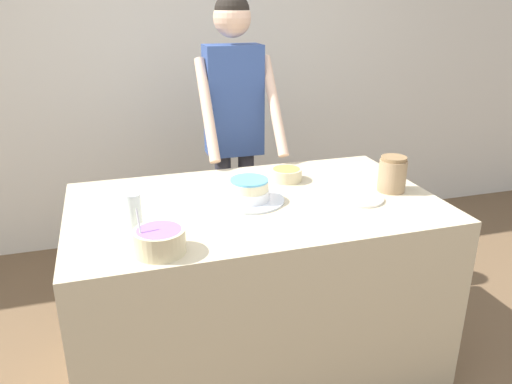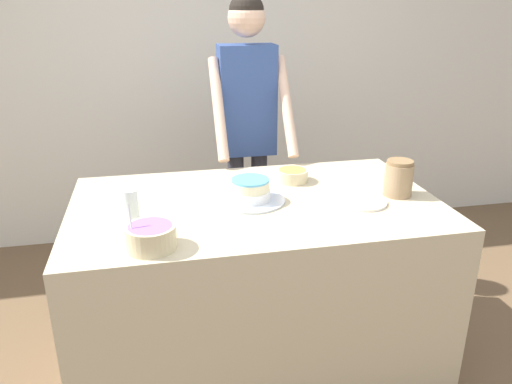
{
  "view_description": "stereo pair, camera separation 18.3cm",
  "coord_description": "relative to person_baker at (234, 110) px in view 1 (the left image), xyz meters",
  "views": [
    {
      "loc": [
        -0.61,
        -1.52,
        1.74
      ],
      "look_at": [
        -0.01,
        0.45,
        0.95
      ],
      "focal_mm": 35.0,
      "sensor_mm": 36.0,
      "label": 1
    },
    {
      "loc": [
        -0.43,
        -1.57,
        1.74
      ],
      "look_at": [
        -0.01,
        0.45,
        0.95
      ],
      "focal_mm": 35.0,
      "sensor_mm": 36.0,
      "label": 2
    }
  ],
  "objects": [
    {
      "name": "wall_back",
      "position": [
        -0.12,
        0.8,
        0.17
      ],
      "size": [
        10.0,
        0.05,
        2.6
      ],
      "color": "silver",
      "rests_on": "ground_plane"
    },
    {
      "name": "drinking_glass",
      "position": [
        -0.67,
        -0.98,
        -0.17
      ],
      "size": [
        0.06,
        0.06,
        0.15
      ],
      "color": "silver",
      "rests_on": "counter"
    },
    {
      "name": "stoneware_jar",
      "position": [
        0.54,
        -0.9,
        -0.16
      ],
      "size": [
        0.13,
        0.13,
        0.17
      ],
      "color": "#9E7F5B",
      "rests_on": "counter"
    },
    {
      "name": "frosting_bowl_olive",
      "position": [
        0.11,
        -0.61,
        -0.21
      ],
      "size": [
        0.16,
        0.16,
        0.06
      ],
      "color": "beige",
      "rests_on": "counter"
    },
    {
      "name": "counter",
      "position": [
        -0.12,
        -0.84,
        -0.69
      ],
      "size": [
        1.66,
        0.99,
        0.88
      ],
      "color": "#C6B793",
      "rests_on": "ground_plane"
    },
    {
      "name": "cake",
      "position": [
        -0.15,
        -0.83,
        -0.2
      ],
      "size": [
        0.32,
        0.32,
        0.11
      ],
      "color": "silver",
      "rests_on": "counter"
    },
    {
      "name": "frosting_bowl_purple",
      "position": [
        -0.6,
        -1.21,
        -0.2
      ],
      "size": [
        0.19,
        0.19,
        0.17
      ],
      "color": "beige",
      "rests_on": "counter"
    },
    {
      "name": "person_baker",
      "position": [
        0.0,
        0.0,
        0.0
      ],
      "size": [
        0.45,
        0.48,
        1.78
      ],
      "color": "#2D2D38",
      "rests_on": "ground_plane"
    },
    {
      "name": "ceramic_plate",
      "position": [
        0.34,
        -0.96,
        -0.24
      ],
      "size": [
        0.22,
        0.22,
        0.01
      ],
      "color": "white",
      "rests_on": "counter"
    }
  ]
}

